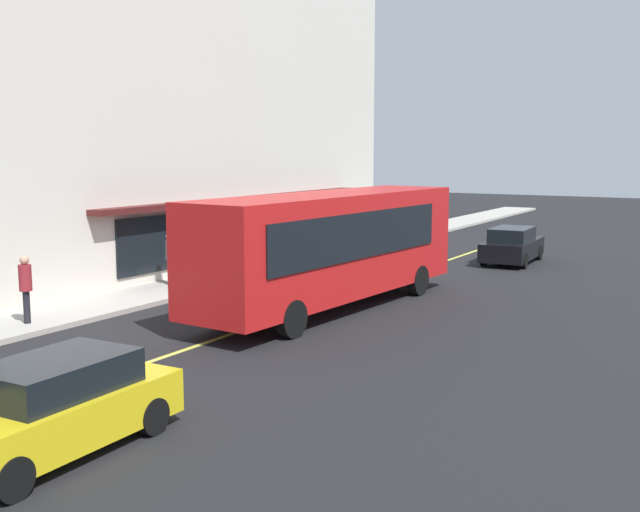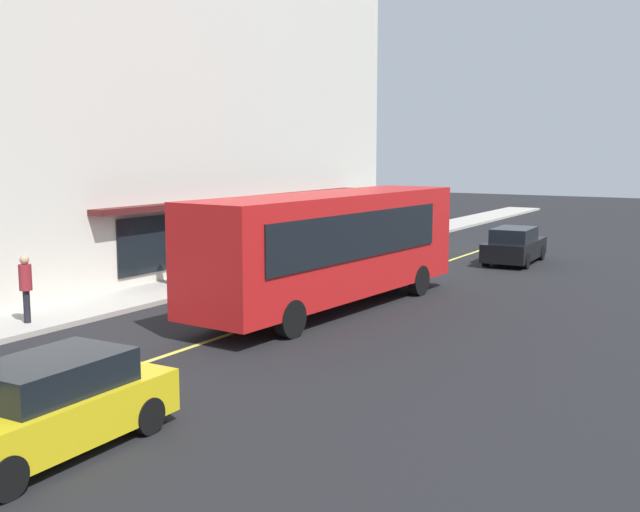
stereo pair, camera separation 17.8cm
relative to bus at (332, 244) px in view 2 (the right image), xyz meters
name	(u,v)px [view 2 (the right image)]	position (x,y,z in m)	size (l,w,h in m)	color
ground	(339,297)	(1.72, 0.70, -1.99)	(120.00, 120.00, 0.00)	black
sidewalk	(209,281)	(1.72, 6.13, -1.91)	(80.00, 2.52, 0.15)	#B2ADA3
lane_centre_stripe	(339,297)	(1.72, 0.70, -1.98)	(36.00, 0.16, 0.01)	#D8D14C
storefront_building	(143,109)	(5.65, 12.85, 4.56)	(23.89, 11.53, 13.10)	silver
bus	(332,244)	(0.00, 0.00, 0.00)	(11.27, 3.25, 3.50)	red
car_yellow	(48,407)	(-11.86, -1.66, -1.24)	(4.34, 1.94, 1.52)	yellow
car_black	(514,246)	(12.17, -1.92, -1.24)	(4.38, 2.03, 1.52)	black
car_navy	(346,249)	(7.50, 3.64, -1.24)	(4.36, 1.98, 1.52)	navy
pedestrian_near_storefront	(263,240)	(4.96, 6.01, -0.74)	(0.34, 0.34, 1.81)	black
pedestrian_waiting	(171,253)	(0.09, 6.46, -0.75)	(0.34, 0.34, 1.80)	black
pedestrian_at_corner	(26,282)	(-6.37, 5.81, -0.72)	(0.34, 0.34, 1.84)	black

